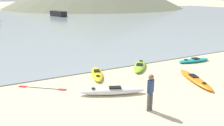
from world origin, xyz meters
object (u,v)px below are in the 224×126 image
object	(u,v)px
kayak_on_sand_5	(195,79)
person_near_foreground	(150,90)
kayak_on_sand_1	(140,66)
moored_boat_2	(58,14)
loose_paddle	(42,88)
kayak_on_sand_0	(112,91)
kayak_on_sand_4	(194,60)
kayak_on_sand_3	(97,74)
moored_boat_1	(89,10)

from	to	relation	value
kayak_on_sand_5	person_near_foreground	bearing A→B (deg)	-159.34
kayak_on_sand_1	kayak_on_sand_5	size ratio (longest dim) A/B	0.77
moored_boat_2	loose_paddle	distance (m)	43.63
kayak_on_sand_5	person_near_foreground	world-z (taller)	person_near_foreground
kayak_on_sand_5	loose_paddle	size ratio (longest dim) A/B	1.48
kayak_on_sand_0	person_near_foreground	world-z (taller)	person_near_foreground
kayak_on_sand_1	kayak_on_sand_4	size ratio (longest dim) A/B	0.97
person_near_foreground	moored_boat_2	distance (m)	47.40
kayak_on_sand_5	loose_paddle	bearing A→B (deg)	160.81
kayak_on_sand_4	kayak_on_sand_5	world-z (taller)	kayak_on_sand_5
kayak_on_sand_3	kayak_on_sand_4	xyz separation A→B (m)	(7.85, -0.44, -0.01)
kayak_on_sand_4	moored_boat_1	bearing A→B (deg)	78.26
kayak_on_sand_3	person_near_foreground	distance (m)	5.17
kayak_on_sand_1	moored_boat_2	xyz separation A→B (m)	(3.73, 41.70, 0.54)
kayak_on_sand_4	loose_paddle	world-z (taller)	kayak_on_sand_4
kayak_on_sand_5	person_near_foreground	xyz separation A→B (m)	(-4.47, -1.69, 0.85)
kayak_on_sand_1	moored_boat_1	size ratio (longest dim) A/B	0.70
kayak_on_sand_4	kayak_on_sand_5	bearing A→B (deg)	-134.87
kayak_on_sand_4	kayak_on_sand_5	xyz separation A→B (m)	(-2.94, -2.95, 0.00)
person_near_foreground	moored_boat_1	world-z (taller)	person_near_foreground
person_near_foreground	kayak_on_sand_5	bearing A→B (deg)	20.66
kayak_on_sand_1	person_near_foreground	xyz separation A→B (m)	(-2.88, -5.23, 0.83)
moored_boat_2	kayak_on_sand_1	bearing A→B (deg)	-95.12
moored_boat_2	kayak_on_sand_0	bearing A→B (deg)	-99.38
moored_boat_2	person_near_foreground	bearing A→B (deg)	-98.02
loose_paddle	person_near_foreground	bearing A→B (deg)	-49.74
kayak_on_sand_3	moored_boat_1	world-z (taller)	moored_boat_1
kayak_on_sand_0	kayak_on_sand_1	distance (m)	4.72
kayak_on_sand_5	kayak_on_sand_0	bearing A→B (deg)	173.92
kayak_on_sand_5	loose_paddle	world-z (taller)	kayak_on_sand_5
kayak_on_sand_1	person_near_foreground	size ratio (longest dim) A/B	1.57
kayak_on_sand_1	kayak_on_sand_3	distance (m)	3.32
kayak_on_sand_3	kayak_on_sand_5	distance (m)	5.97
kayak_on_sand_1	kayak_on_sand_4	world-z (taller)	kayak_on_sand_1
kayak_on_sand_1	kayak_on_sand_5	xyz separation A→B (m)	(1.59, -3.55, -0.01)
kayak_on_sand_4	moored_boat_2	size ratio (longest dim) A/B	0.49
kayak_on_sand_4	moored_boat_1	xyz separation A→B (m)	(11.18, 53.79, 0.56)
kayak_on_sand_4	loose_paddle	xyz separation A→B (m)	(-11.30, -0.04, -0.11)
kayak_on_sand_3	kayak_on_sand_4	world-z (taller)	kayak_on_sand_3
kayak_on_sand_4	moored_boat_2	distance (m)	42.31
moored_boat_1	loose_paddle	distance (m)	58.34
moored_boat_1	moored_boat_2	distance (m)	16.60
kayak_on_sand_3	moored_boat_2	bearing A→B (deg)	80.44
kayak_on_sand_1	moored_boat_1	bearing A→B (deg)	73.54
person_near_foreground	kayak_on_sand_1	bearing A→B (deg)	61.19
kayak_on_sand_4	moored_boat_1	distance (m)	54.94
kayak_on_sand_3	loose_paddle	bearing A→B (deg)	-171.99
moored_boat_1	kayak_on_sand_0	bearing A→B (deg)	-109.01
kayak_on_sand_5	moored_boat_1	xyz separation A→B (m)	(14.12, 56.74, 0.55)
loose_paddle	kayak_on_sand_0	bearing A→B (deg)	-37.00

